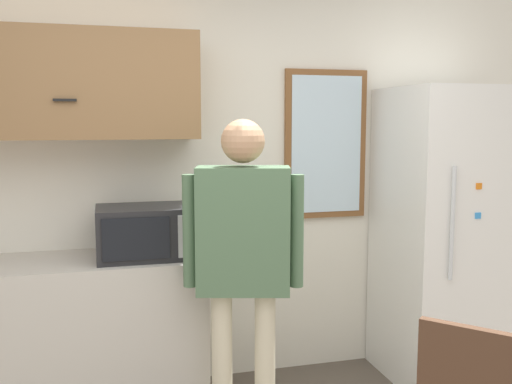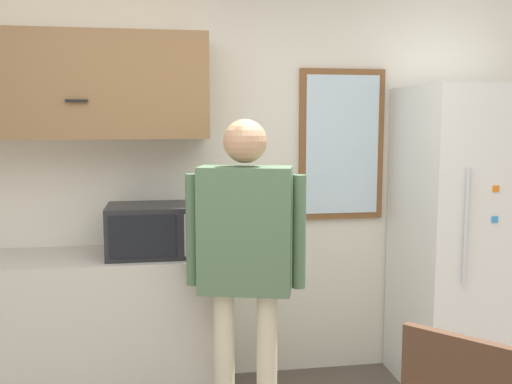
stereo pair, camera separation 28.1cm
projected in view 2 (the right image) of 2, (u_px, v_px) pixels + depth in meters
The scene contains 7 objects.
back_wall at pixel (199, 173), 3.65m from camera, with size 6.00×0.06×2.70m.
counter at pixel (17, 335), 3.29m from camera, with size 2.24×0.56×0.91m.
upper_cabinets at pixel (9, 85), 3.22m from camera, with size 2.24×0.37×0.61m.
microwave at pixel (152, 230), 3.30m from camera, with size 0.51×0.39×0.29m.
person at pixel (245, 246), 2.96m from camera, with size 0.61×0.34×1.69m.
refrigerator at pixel (463, 239), 3.57m from camera, with size 0.73×0.75×1.89m.
window at pixel (341, 145), 3.74m from camera, with size 0.57×0.05×0.98m.
Camera 2 is at (-0.22, -1.70, 1.68)m, focal length 40.00 mm.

